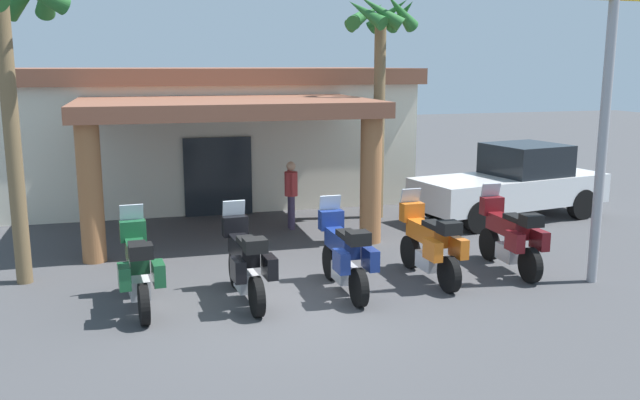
% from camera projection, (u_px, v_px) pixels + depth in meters
% --- Properties ---
extents(ground_plane, '(80.00, 80.00, 0.00)m').
position_uv_depth(ground_plane, '(281.00, 304.00, 11.51)').
color(ground_plane, '#424244').
extents(motel_building, '(11.99, 11.27, 3.88)m').
position_uv_depth(motel_building, '(205.00, 130.00, 20.91)').
color(motel_building, silver).
rests_on(motel_building, ground_plane).
extents(motorcycle_green, '(0.72, 2.21, 1.61)m').
position_uv_depth(motorcycle_green, '(138.00, 268.00, 11.15)').
color(motorcycle_green, black).
rests_on(motorcycle_green, ground_plane).
extents(motorcycle_black, '(0.72, 2.21, 1.61)m').
position_uv_depth(motorcycle_black, '(246.00, 262.00, 11.50)').
color(motorcycle_black, black).
rests_on(motorcycle_black, ground_plane).
extents(motorcycle_blue, '(0.70, 2.21, 1.61)m').
position_uv_depth(motorcycle_blue, '(345.00, 254.00, 11.96)').
color(motorcycle_blue, black).
rests_on(motorcycle_blue, ground_plane).
extents(motorcycle_orange, '(0.72, 2.21, 1.61)m').
position_uv_depth(motorcycle_orange, '(430.00, 244.00, 12.66)').
color(motorcycle_orange, black).
rests_on(motorcycle_orange, ground_plane).
extents(motorcycle_maroon, '(0.71, 2.21, 1.61)m').
position_uv_depth(motorcycle_maroon, '(510.00, 236.00, 13.22)').
color(motorcycle_maroon, black).
rests_on(motorcycle_maroon, ground_plane).
extents(pedestrian, '(0.32, 0.53, 1.67)m').
position_uv_depth(pedestrian, '(291.00, 190.00, 16.60)').
color(pedestrian, '#3F334C').
rests_on(pedestrian, ground_plane).
extents(pickup_truck_white, '(5.45, 2.75, 1.95)m').
position_uv_depth(pickup_truck_white, '(513.00, 183.00, 17.70)').
color(pickup_truck_white, black).
rests_on(pickup_truck_white, ground_plane).
extents(palm_tree_roadside, '(2.43, 2.50, 6.03)m').
position_uv_depth(palm_tree_roadside, '(2.00, 27.00, 11.74)').
color(palm_tree_roadside, brown).
rests_on(palm_tree_roadside, ground_plane).
extents(palm_tree_near_portico, '(1.96, 1.97, 5.76)m').
position_uv_depth(palm_tree_near_portico, '(380.00, 45.00, 17.17)').
color(palm_tree_near_portico, brown).
rests_on(palm_tree_near_portico, ground_plane).
extents(roadside_sign, '(1.40, 0.18, 6.18)m').
position_uv_depth(roadside_sign, '(610.00, 54.00, 11.87)').
color(roadside_sign, '#99999E').
rests_on(roadside_sign, ground_plane).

